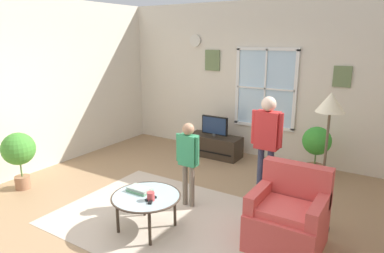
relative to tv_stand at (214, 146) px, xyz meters
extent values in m
cube|color=#9E7A56|center=(0.61, -2.66, -0.21)|extent=(6.21, 6.86, 0.02)
cube|color=beige|center=(0.61, 0.53, 1.24)|extent=(5.61, 0.12, 2.89)
cube|color=silver|center=(0.80, 0.46, 1.12)|extent=(1.11, 0.02, 1.43)
cube|color=white|center=(0.80, 0.44, 1.83)|extent=(1.17, 0.04, 0.06)
cube|color=white|center=(0.80, 0.44, 0.41)|extent=(1.17, 0.04, 0.06)
cube|color=white|center=(0.24, 0.44, 1.12)|extent=(0.06, 0.04, 1.43)
cube|color=white|center=(1.35, 0.44, 1.12)|extent=(0.06, 0.04, 1.43)
cube|color=white|center=(0.80, 0.44, 1.12)|extent=(0.03, 0.04, 1.43)
cube|color=white|center=(0.80, 0.44, 1.12)|extent=(1.11, 0.04, 0.03)
cube|color=#667A4C|center=(-0.32, 0.45, 1.59)|extent=(0.32, 0.03, 0.40)
cube|color=#667A4C|center=(2.09, 0.45, 1.41)|extent=(0.28, 0.03, 0.34)
cylinder|color=silver|center=(-0.71, 0.44, 1.97)|extent=(0.24, 0.04, 0.24)
cube|color=beige|center=(-2.26, -2.66, 1.24)|extent=(0.12, 6.26, 2.89)
cube|color=#C6B29E|center=(0.67, -2.41, -0.20)|extent=(2.81, 2.06, 0.01)
cube|color=#2D2319|center=(0.00, 0.00, 0.00)|extent=(1.03, 0.44, 0.40)
cube|color=black|center=(0.00, -0.22, -0.06)|extent=(0.93, 0.02, 0.02)
cylinder|color=#4C4C4C|center=(0.00, 0.00, 0.23)|extent=(0.08, 0.08, 0.05)
cube|color=black|center=(0.00, 0.00, 0.41)|extent=(0.53, 0.05, 0.35)
cube|color=navy|center=(0.00, -0.03, 0.41)|extent=(0.49, 0.01, 0.31)
cube|color=#D14C47|center=(2.10, -2.21, 0.01)|extent=(0.76, 0.72, 0.42)
cube|color=#D14C47|center=(2.10, -1.91, 0.44)|extent=(0.76, 0.16, 0.45)
cube|color=#D14C47|center=(1.78, -2.21, 0.32)|extent=(0.12, 0.65, 0.20)
cube|color=#D14C47|center=(2.42, -2.21, 0.32)|extent=(0.12, 0.65, 0.20)
cube|color=#E1524D|center=(2.10, -2.26, 0.26)|extent=(0.61, 0.50, 0.08)
cylinder|color=#99B2B7|center=(0.59, -2.75, 0.23)|extent=(0.80, 0.80, 0.02)
torus|color=#3F3328|center=(0.59, -2.75, 0.23)|extent=(0.82, 0.82, 0.02)
cylinder|color=#33281E|center=(0.35, -2.51, 0.01)|extent=(0.04, 0.04, 0.42)
cylinder|color=#33281E|center=(0.83, -2.51, 0.01)|extent=(0.04, 0.04, 0.42)
cylinder|color=#33281E|center=(0.35, -2.99, 0.01)|extent=(0.04, 0.04, 0.42)
cylinder|color=#33281E|center=(0.83, -2.99, 0.01)|extent=(0.04, 0.04, 0.42)
cube|color=#619C70|center=(0.45, -2.70, 0.25)|extent=(0.28, 0.19, 0.02)
cube|color=#94A495|center=(0.45, -2.70, 0.27)|extent=(0.28, 0.16, 0.03)
cylinder|color=#BF3F3F|center=(0.71, -2.81, 0.28)|extent=(0.09, 0.09, 0.10)
cube|color=black|center=(0.74, -2.84, 0.25)|extent=(0.10, 0.14, 0.02)
cube|color=black|center=(0.70, -2.80, 0.25)|extent=(0.08, 0.15, 0.02)
cylinder|color=#333851|center=(1.40, -1.22, 0.17)|extent=(0.09, 0.09, 0.74)
cylinder|color=#333851|center=(1.54, -1.22, 0.17)|extent=(0.09, 0.09, 0.74)
cube|color=red|center=(1.47, -1.22, 0.80)|extent=(0.32, 0.17, 0.53)
sphere|color=beige|center=(1.47, -1.22, 1.17)|extent=(0.20, 0.20, 0.20)
cylinder|color=red|center=(1.28, -1.24, 0.83)|extent=(0.07, 0.07, 0.47)
cylinder|color=red|center=(1.66, -1.24, 0.83)|extent=(0.07, 0.07, 0.47)
cylinder|color=#726656|center=(0.63, -1.98, 0.09)|extent=(0.07, 0.07, 0.59)
cylinder|color=#726656|center=(0.74, -1.98, 0.09)|extent=(0.07, 0.07, 0.59)
cube|color=#338C59|center=(0.68, -1.98, 0.59)|extent=(0.25, 0.13, 0.42)
sphere|color=#A87A5B|center=(0.68, -1.98, 0.88)|extent=(0.16, 0.16, 0.16)
cylinder|color=#338C59|center=(0.53, -2.00, 0.61)|extent=(0.05, 0.05, 0.37)
cylinder|color=#338C59|center=(0.83, -2.00, 0.61)|extent=(0.05, 0.05, 0.37)
cylinder|color=#9E6B4C|center=(1.90, -0.08, -0.09)|extent=(0.28, 0.28, 0.22)
cylinder|color=#4C7238|center=(1.90, -0.08, 0.11)|extent=(0.02, 0.02, 0.18)
sphere|color=green|center=(1.90, -0.08, 0.43)|extent=(0.45, 0.45, 0.45)
cylinder|color=#9E6B4C|center=(-1.75, -2.86, -0.10)|extent=(0.22, 0.22, 0.19)
cylinder|color=#4C7238|center=(-1.75, -2.86, 0.09)|extent=(0.02, 0.02, 0.19)
sphere|color=#428D30|center=(-1.75, -2.86, 0.43)|extent=(0.49, 0.49, 0.49)
cylinder|color=black|center=(2.32, -1.63, -0.19)|extent=(0.26, 0.26, 0.03)
cylinder|color=brown|center=(2.32, -1.63, 0.52)|extent=(0.03, 0.03, 1.44)
cone|color=beige|center=(2.32, -1.63, 1.34)|extent=(0.32, 0.32, 0.22)
camera|label=1|loc=(3.01, -5.58, 2.02)|focal=32.13mm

